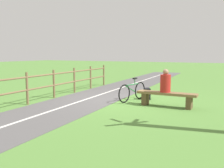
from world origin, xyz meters
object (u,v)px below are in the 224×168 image
object	(u,v)px
bench	(167,96)
bicycle	(132,91)
person_seated	(165,82)
backpack	(147,94)

from	to	relation	value
bench	bicycle	distance (m)	1.44
person_seated	backpack	size ratio (longest dim) A/B	1.76
person_seated	bicycle	xyz separation A→B (m)	(1.33, -0.41, -0.45)
bench	bicycle	world-z (taller)	bicycle
person_seated	bicycle	distance (m)	1.47
bench	person_seated	xyz separation A→B (m)	(0.05, 0.00, 0.46)
person_seated	backpack	world-z (taller)	person_seated
bench	bicycle	size ratio (longest dim) A/B	1.19
person_seated	bicycle	size ratio (longest dim) A/B	0.46
bicycle	person_seated	bearing A→B (deg)	84.32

